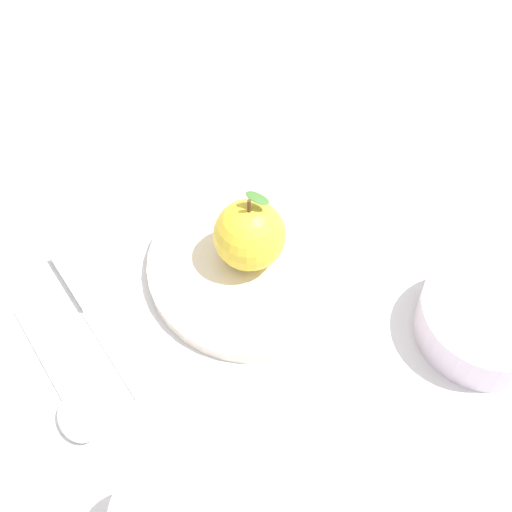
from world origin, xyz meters
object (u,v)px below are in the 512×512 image
dinner_plate (256,263)px  apple (250,235)px  knife (89,308)px  spoon (70,404)px  side_bowl (488,318)px

dinner_plate → apple: 0.04m
apple → knife: apple is taller
knife → spoon: spoon is taller
apple → side_bowl: apple is taller
apple → spoon: apple is taller
side_bowl → spoon: size_ratio=0.78×
dinner_plate → side_bowl: side_bowl is taller
spoon → apple: bearing=3.6°
knife → side_bowl: bearing=-44.7°
spoon → dinner_plate: bearing=1.9°
side_bowl → knife: size_ratio=0.68×
side_bowl → spoon: side_bowl is taller
dinner_plate → side_bowl: bearing=-60.3°
side_bowl → dinner_plate: bearing=119.7°
dinner_plate → spoon: dinner_plate is taller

